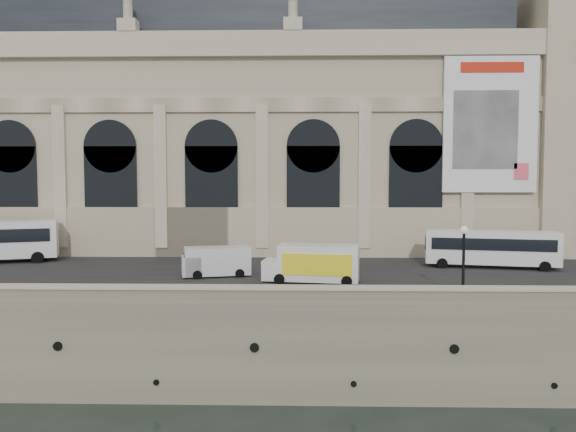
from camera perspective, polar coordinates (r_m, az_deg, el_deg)
name	(u,v)px	position (r m, az deg, el deg)	size (l,w,h in m)	color
ground	(222,405)	(36.28, -6.73, -18.54)	(260.00, 260.00, 0.00)	black
quay	(262,267)	(69.24, -2.68, -5.19)	(160.00, 70.00, 6.00)	gray
street	(244,270)	(48.10, -4.44, -5.50)	(160.00, 24.00, 0.06)	#2D2D2D
parapet	(222,296)	(34.90, -6.67, -8.06)	(160.00, 1.40, 1.21)	gray
museum	(206,127)	(65.27, -8.29, 8.96)	(69.00, 18.70, 29.10)	#C2B495
clock_pavilion	(575,88)	(68.47, 27.13, 11.46)	(13.00, 14.72, 36.70)	#C2B495
bus_right	(491,247)	(51.90, 19.93, -3.02)	(11.34, 4.42, 3.27)	white
van_c	(213,262)	(45.01, -7.61, -4.63)	(5.67, 3.24, 2.38)	silver
box_truck	(313,264)	(42.14, 2.57, -4.85)	(7.39, 3.39, 2.87)	white
lamp_right	(463,265)	(36.97, 17.39, -4.73)	(0.49, 0.49, 4.83)	black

